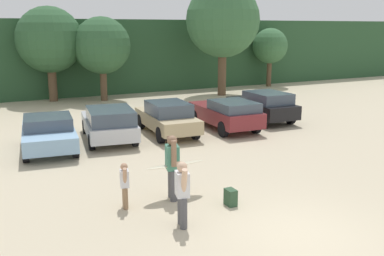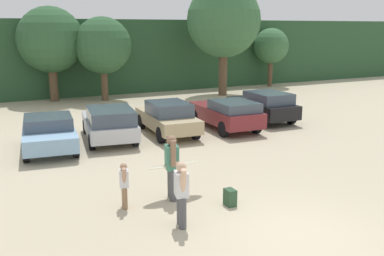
{
  "view_description": "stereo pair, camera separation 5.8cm",
  "coord_description": "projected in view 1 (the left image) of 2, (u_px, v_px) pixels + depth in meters",
  "views": [
    {
      "loc": [
        -6.37,
        -7.1,
        4.63
      ],
      "look_at": [
        0.27,
        6.08,
        1.21
      ],
      "focal_mm": 40.75,
      "sensor_mm": 36.0,
      "label": 1
    },
    {
      "loc": [
        -6.32,
        -7.12,
        4.63
      ],
      "look_at": [
        0.27,
        6.08,
        1.21
      ],
      "focal_mm": 40.75,
      "sensor_mm": 36.0,
      "label": 2
    }
  ],
  "objects": [
    {
      "name": "hillside_ridge",
      "position": [
        61.0,
        54.0,
        34.2
      ],
      "size": [
        108.0,
        12.0,
        5.18
      ],
      "primitive_type": "cube",
      "color": "#284C2D",
      "rests_on": "ground_plane"
    },
    {
      "name": "parked_car_tan",
      "position": [
        167.0,
        117.0,
        19.19
      ],
      "size": [
        2.0,
        4.38,
        1.47
      ],
      "rotation": [
        0.0,
        0.0,
        1.5
      ],
      "color": "tan",
      "rests_on": "ground_plane"
    },
    {
      "name": "surfboard_cream",
      "position": [
        175.0,
        165.0,
        12.02
      ],
      "size": [
        1.79,
        0.56,
        0.17
      ],
      "rotation": [
        0.0,
        0.0,
        3.17
      ],
      "color": "beige"
    },
    {
      "name": "ground_plane",
      "position": [
        300.0,
        234.0,
        10.01
      ],
      "size": [
        120.0,
        120.0,
        0.0
      ],
      "primitive_type": "plane",
      "color": "#C1B293"
    },
    {
      "name": "parked_car_silver",
      "position": [
        109.0,
        123.0,
        18.04
      ],
      "size": [
        2.48,
        4.46,
        1.45
      ],
      "rotation": [
        0.0,
        0.0,
        1.42
      ],
      "color": "silver",
      "rests_on": "ground_plane"
    },
    {
      "name": "person_adult",
      "position": [
        172.0,
        164.0,
        11.83
      ],
      "size": [
        0.43,
        0.79,
        1.81
      ],
      "rotation": [
        0.0,
        0.0,
        2.9
      ],
      "color": "#4C4C51",
      "rests_on": "ground_plane"
    },
    {
      "name": "tree_left",
      "position": [
        49.0,
        40.0,
        27.15
      ],
      "size": [
        4.12,
        4.12,
        5.94
      ],
      "color": "brown",
      "rests_on": "ground_plane"
    },
    {
      "name": "parked_car_maroon",
      "position": [
        226.0,
        113.0,
        20.11
      ],
      "size": [
        2.03,
        4.4,
        1.42
      ],
      "rotation": [
        0.0,
        0.0,
        1.52
      ],
      "color": "maroon",
      "rests_on": "ground_plane"
    },
    {
      "name": "parked_car_black",
      "position": [
        263.0,
        105.0,
        21.95
      ],
      "size": [
        1.96,
        4.22,
        1.51
      ],
      "rotation": [
        0.0,
        0.0,
        1.53
      ],
      "color": "black",
      "rests_on": "ground_plane"
    },
    {
      "name": "backpack_dropped",
      "position": [
        231.0,
        197.0,
        11.57
      ],
      "size": [
        0.24,
        0.34,
        0.45
      ],
      "color": "#2D4C33",
      "rests_on": "ground_plane"
    },
    {
      "name": "person_child",
      "position": [
        125.0,
        183.0,
        11.32
      ],
      "size": [
        0.29,
        0.54,
        1.22
      ],
      "rotation": [
        0.0,
        0.0,
        2.9
      ],
      "color": "#8C6B4C",
      "rests_on": "ground_plane"
    },
    {
      "name": "tree_right",
      "position": [
        223.0,
        21.0,
        29.36
      ],
      "size": [
        5.0,
        5.0,
        7.6
      ],
      "color": "brown",
      "rests_on": "ground_plane"
    },
    {
      "name": "parked_car_sky_blue",
      "position": [
        49.0,
        132.0,
        16.65
      ],
      "size": [
        2.34,
        4.19,
        1.33
      ],
      "rotation": [
        0.0,
        0.0,
        1.45
      ],
      "color": "#84ADD1",
      "rests_on": "ground_plane"
    },
    {
      "name": "tree_far_right",
      "position": [
        102.0,
        46.0,
        27.5
      ],
      "size": [
        3.61,
        3.61,
        5.32
      ],
      "color": "brown",
      "rests_on": "ground_plane"
    },
    {
      "name": "tree_far_left",
      "position": [
        270.0,
        46.0,
        34.36
      ],
      "size": [
        2.77,
        2.77,
        4.59
      ],
      "color": "brown",
      "rests_on": "ground_plane"
    },
    {
      "name": "person_companion",
      "position": [
        182.0,
        190.0,
        10.21
      ],
      "size": [
        0.38,
        0.8,
        1.6
      ],
      "rotation": [
        0.0,
        0.0,
        2.9
      ],
      "color": "#4C4C51",
      "rests_on": "ground_plane"
    }
  ]
}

